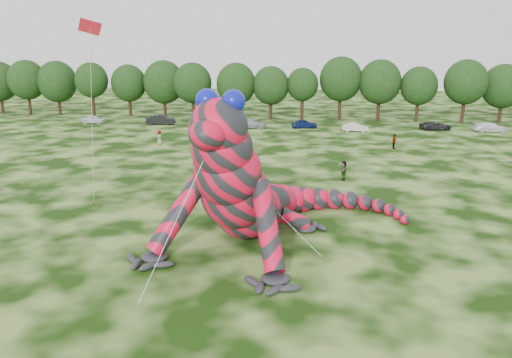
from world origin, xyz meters
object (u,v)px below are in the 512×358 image
at_px(tree_7, 236,91).
at_px(car_1, 161,120).
at_px(tree_1, 28,87).
at_px(spectator_3, 394,142).
at_px(tree_6, 193,91).
at_px(car_7, 491,127).
at_px(inflatable_gecko, 254,161).
at_px(tree_9, 302,94).
at_px(tree_4, 129,90).
at_px(tree_8, 271,93).
at_px(tree_14, 502,93).
at_px(car_2, 212,122).
at_px(flying_kite, 90,40).
at_px(tree_2, 58,88).
at_px(car_0, 93,119).
at_px(car_5, 356,127).
at_px(tree_11, 379,90).
at_px(tree_13, 465,91).
at_px(spectator_1, 195,157).
at_px(tree_0, 0,87).
at_px(car_4, 304,124).
at_px(tree_10, 340,88).
at_px(car_6, 436,126).
at_px(spectator_5, 344,170).
at_px(spectator_4, 159,137).
at_px(tree_12, 418,94).
at_px(car_3, 250,123).
at_px(tree_5, 164,89).
at_px(tree_3, 92,90).

relative_size(tree_7, car_1, 2.08).
xyz_separation_m(tree_1, spectator_3, (61.32, -24.34, -4.02)).
height_order(tree_6, car_7, tree_6).
xyz_separation_m(inflatable_gecko, tree_9, (1.45, 53.81, -0.60)).
relative_size(tree_4, tree_8, 1.01).
relative_size(tree_8, car_1, 1.96).
xyz_separation_m(tree_14, car_2, (-46.14, -10.04, -4.03)).
distance_m(flying_kite, tree_7, 51.51).
relative_size(tree_2, car_0, 2.42).
bearing_deg(car_5, tree_11, -14.67).
xyz_separation_m(flying_kite, tree_4, (-17.83, 52.81, -7.91)).
relative_size(tree_6, tree_13, 0.94).
bearing_deg(car_5, spectator_1, 149.09).
bearing_deg(tree_11, tree_0, 179.13).
relative_size(car_1, car_4, 1.17).
height_order(tree_0, tree_10, tree_10).
bearing_deg(tree_2, car_4, -12.87).
relative_size(car_4, car_6, 0.85).
relative_size(tree_9, spectator_5, 4.84).
xyz_separation_m(tree_13, car_4, (-25.38, -8.60, -4.40)).
height_order(car_4, spectator_1, spectator_1).
bearing_deg(tree_0, tree_10, -0.61).
distance_m(tree_10, spectator_3, 25.86).
xyz_separation_m(spectator_5, spectator_4, (-22.34, 14.85, 0.00)).
bearing_deg(tree_8, tree_10, 7.81).
bearing_deg(spectator_1, spectator_4, -30.62).
distance_m(tree_7, spectator_1, 35.14).
xyz_separation_m(tree_12, tree_13, (7.12, -0.61, 0.58)).
bearing_deg(tree_7, tree_9, 2.78).
bearing_deg(inflatable_gecko, spectator_3, 81.34).
relative_size(flying_kite, spectator_5, 7.84).
bearing_deg(car_4, tree_4, 60.35).
relative_size(tree_1, tree_12, 1.09).
height_order(inflatable_gecko, spectator_1, inflatable_gecko).
height_order(car_4, spectator_4, spectator_4).
distance_m(tree_1, tree_12, 68.37).
height_order(tree_0, car_3, tree_0).
bearing_deg(spectator_3, tree_13, 0.19).
bearing_deg(car_4, tree_10, -41.01).
xyz_separation_m(tree_2, tree_5, (19.89, -0.33, 0.08)).
xyz_separation_m(tree_2, car_5, (52.32, -12.58, -4.19)).
xyz_separation_m(tree_5, car_1, (1.99, -9.10, -4.15)).
bearing_deg(tree_3, tree_12, 0.69).
bearing_deg(tree_14, car_6, -141.73).
xyz_separation_m(tree_13, car_1, (-48.26, -7.79, -4.31)).
height_order(tree_4, spectator_3, tree_4).
bearing_deg(car_0, tree_13, -73.19).
xyz_separation_m(tree_12, car_2, (-32.69, -9.05, -3.82)).
relative_size(car_0, car_5, 1.04).
relative_size(car_0, car_6, 0.87).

